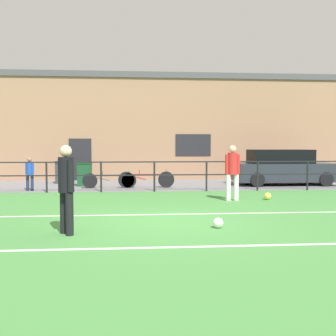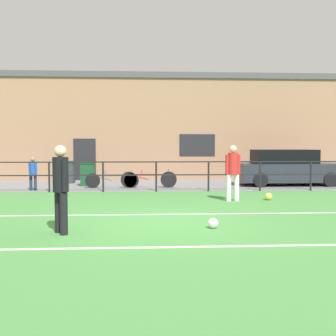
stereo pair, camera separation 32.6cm
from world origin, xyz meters
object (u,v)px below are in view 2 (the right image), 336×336
(spectator_child, at_px, (33,171))
(trash_bin_1, at_px, (88,174))
(soccer_ball_spare, at_px, (268,196))
(parked_car_red, at_px, (287,168))
(player_striker, at_px, (233,169))
(bicycle_parked_0, at_px, (112,180))
(trash_bin_0, at_px, (67,172))
(player_goalkeeper, at_px, (61,184))
(bicycle_parked_1, at_px, (149,179))
(soccer_ball_match, at_px, (213,223))

(spectator_child, distance_m, trash_bin_1, 2.46)
(soccer_ball_spare, relative_size, parked_car_red, 0.05)
(player_striker, distance_m, trash_bin_1, 7.10)
(bicycle_parked_0, relative_size, trash_bin_0, 2.13)
(trash_bin_1, bearing_deg, trash_bin_0, 130.88)
(player_goalkeeper, xyz_separation_m, bicycle_parked_1, (1.77, 8.24, -0.63))
(soccer_ball_spare, bearing_deg, parked_car_red, 63.48)
(bicycle_parked_1, xyz_separation_m, trash_bin_0, (-3.74, 2.23, 0.17))
(player_striker, distance_m, parked_car_red, 5.81)
(player_striker, xyz_separation_m, soccer_ball_spare, (1.19, 0.13, -0.88))
(soccer_ball_match, xyz_separation_m, bicycle_parked_1, (-1.31, 7.91, 0.26))
(soccer_ball_spare, bearing_deg, soccer_ball_match, -120.96)
(player_goalkeeper, bearing_deg, trash_bin_0, -23.67)
(soccer_ball_match, xyz_separation_m, trash_bin_0, (-5.05, 10.14, 0.43))
(trash_bin_1, bearing_deg, player_goalkeeper, -84.78)
(bicycle_parked_1, relative_size, trash_bin_0, 2.24)
(player_striker, distance_m, spectator_child, 7.78)
(soccer_ball_spare, distance_m, bicycle_parked_1, 5.34)
(trash_bin_0, bearing_deg, trash_bin_1, -49.12)
(soccer_ball_match, distance_m, spectator_child, 9.28)
(parked_car_red, bearing_deg, bicycle_parked_1, -172.59)
(soccer_ball_spare, bearing_deg, trash_bin_0, 141.68)
(bicycle_parked_0, xyz_separation_m, trash_bin_1, (-1.11, 0.92, 0.20))
(bicycle_parked_1, bearing_deg, bicycle_parked_0, 180.00)
(soccer_ball_spare, xyz_separation_m, spectator_child, (-8.28, 3.06, 0.63))
(spectator_child, xyz_separation_m, trash_bin_1, (1.86, 1.59, -0.21))
(player_striker, xyz_separation_m, bicycle_parked_0, (-4.11, 3.87, -0.66))
(spectator_child, xyz_separation_m, bicycle_parked_1, (4.47, 0.68, -0.38))
(parked_car_red, xyz_separation_m, bicycle_parked_0, (-7.57, -0.79, -0.42))
(player_striker, height_order, bicycle_parked_1, player_striker)
(soccer_ball_match, height_order, bicycle_parked_0, bicycle_parked_0)
(soccer_ball_match, bearing_deg, bicycle_parked_0, 109.52)
(player_goalkeeper, bearing_deg, player_striker, -79.48)
(soccer_ball_match, distance_m, bicycle_parked_0, 8.40)
(soccer_ball_spare, bearing_deg, bicycle_parked_1, 135.54)
(spectator_child, height_order, trash_bin_0, spectator_child)
(soccer_ball_spare, height_order, spectator_child, spectator_child)
(soccer_ball_match, bearing_deg, parked_car_red, 61.30)
(soccer_ball_spare, xyz_separation_m, bicycle_parked_0, (-5.31, 3.74, 0.22))
(spectator_child, relative_size, trash_bin_1, 1.25)
(spectator_child, xyz_separation_m, parked_car_red, (10.54, 1.47, 0.01))
(trash_bin_0, bearing_deg, bicycle_parked_0, -44.80)
(soccer_ball_match, bearing_deg, spectator_child, 128.59)
(bicycle_parked_0, bearing_deg, trash_bin_0, 135.20)
(soccer_ball_match, xyz_separation_m, bicycle_parked_0, (-2.80, 7.91, 0.23))
(soccer_ball_spare, height_order, bicycle_parked_0, bicycle_parked_0)
(spectator_child, relative_size, bicycle_parked_0, 0.59)
(soccer_ball_spare, xyz_separation_m, trash_bin_0, (-7.55, 5.97, 0.42))
(player_goalkeeper, bearing_deg, trash_bin_1, -29.11)
(spectator_child, bearing_deg, player_goalkeeper, 125.45)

